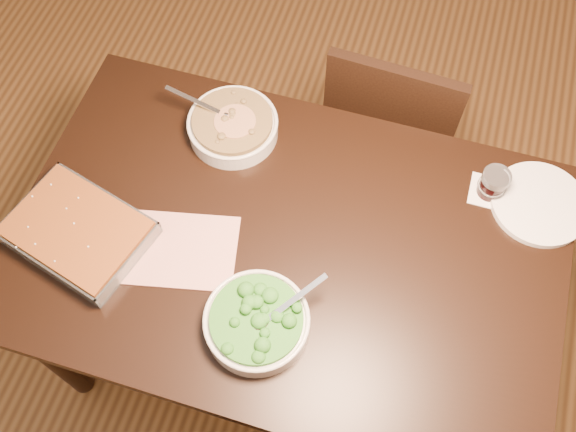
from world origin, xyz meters
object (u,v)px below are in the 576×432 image
Objects in this scene: wine_tumbler at (493,183)px; chair_far at (390,123)px; broccoli_bowl at (257,322)px; dinner_plate at (539,204)px; table at (287,259)px; stew_bowl at (233,126)px; baking_dish at (78,232)px.

chair_far is (-0.31, 0.35, -0.31)m from wine_tumbler.
dinner_plate is at bearing 41.17° from broccoli_bowl.
dinner_plate is (0.60, 0.30, 0.10)m from table.
stew_bowl is 0.71m from wine_tumbler.
table is at bearing -147.34° from wine_tumbler.
stew_bowl is 1.11× the size of dinner_plate.
chair_far is (-0.44, 0.35, -0.28)m from dinner_plate.
table is 0.26m from broccoli_bowl.
baking_dish is 1.55× the size of dinner_plate.
broccoli_bowl is 0.51m from baking_dish.
broccoli_bowl is at bearing -65.15° from stew_bowl.
table is 5.55× the size of dinner_plate.
broccoli_bowl reaches higher than wine_tumbler.
broccoli_bowl is at bearing -138.83° from dinner_plate.
table is 3.58× the size of baking_dish.
baking_dish reaches higher than table.
dinner_plate is at bearing 144.32° from chair_far.
table is 5.01× the size of stew_bowl.
stew_bowl is at bearing -179.14° from dinner_plate.
broccoli_bowl reaches higher than stew_bowl.
table is at bearing 89.15° from broccoli_bowl.
baking_dish is 4.72× the size of wine_tumbler.
dinner_plate is (0.60, 0.53, -0.03)m from broccoli_bowl.
baking_dish is at bearing -156.01° from wine_tumbler.
chair_far reaches higher than baking_dish.
baking_dish is 1.07m from chair_far.
wine_tumbler reaches higher than dinner_plate.
dinner_plate is (1.11, 0.43, -0.02)m from baking_dish.
baking_dish reaches higher than dinner_plate.
wine_tumbler is (0.47, 0.53, 0.01)m from broccoli_bowl.
chair_far is at bearing 141.20° from dinner_plate.
table is 0.54m from baking_dish.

